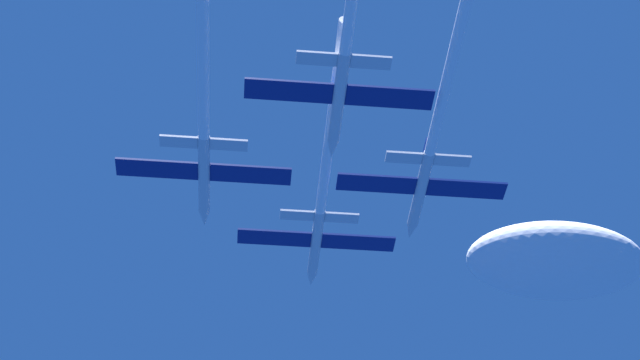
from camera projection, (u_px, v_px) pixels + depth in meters
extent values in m
cylinder|color=silver|center=(316.00, 243.00, 120.30)|extent=(1.39, 12.62, 1.39)
cone|color=silver|center=(311.00, 279.00, 125.84)|extent=(1.36, 2.78, 1.36)
ellipsoid|color=black|center=(314.00, 253.00, 122.71)|extent=(0.97, 2.52, 0.69)
cube|color=navy|center=(274.00, 238.00, 119.51)|extent=(9.59, 2.78, 0.30)
cube|color=navy|center=(358.00, 242.00, 120.19)|extent=(9.59, 2.78, 0.30)
cube|color=navy|center=(319.00, 208.00, 117.84)|extent=(0.36, 2.27, 2.02)
cube|color=silver|center=(297.00, 215.00, 116.31)|extent=(4.32, 1.67, 0.30)
cube|color=silver|center=(342.00, 218.00, 116.66)|extent=(4.32, 1.67, 0.30)
cylinder|color=white|center=(331.00, 125.00, 105.09)|extent=(1.25, 29.63, 1.25)
cylinder|color=silver|center=(204.00, 175.00, 108.56)|extent=(1.39, 12.62, 1.39)
cone|color=silver|center=(204.00, 218.00, 114.10)|extent=(1.36, 2.78, 1.36)
ellipsoid|color=black|center=(205.00, 188.00, 110.96)|extent=(0.97, 2.52, 0.69)
cube|color=navy|center=(157.00, 169.00, 107.76)|extent=(9.59, 2.78, 0.30)
cube|color=navy|center=(251.00, 174.00, 108.44)|extent=(9.59, 2.78, 0.30)
cube|color=navy|center=(205.00, 134.00, 106.10)|extent=(0.36, 2.27, 2.02)
cube|color=silver|center=(179.00, 141.00, 104.56)|extent=(4.32, 1.67, 0.30)
cube|color=silver|center=(229.00, 145.00, 104.92)|extent=(4.32, 1.67, 0.30)
cylinder|color=silver|center=(421.00, 190.00, 111.22)|extent=(1.39, 12.62, 1.39)
cone|color=silver|center=(411.00, 231.00, 116.76)|extent=(1.36, 2.78, 1.36)
ellipsoid|color=black|center=(417.00, 202.00, 113.63)|extent=(0.97, 2.52, 0.69)
cube|color=navy|center=(376.00, 184.00, 110.43)|extent=(9.59, 2.78, 0.30)
cube|color=navy|center=(466.00, 189.00, 111.11)|extent=(9.59, 2.78, 0.30)
cube|color=navy|center=(427.00, 150.00, 108.77)|extent=(0.36, 2.27, 2.02)
cube|color=silver|center=(404.00, 157.00, 107.23)|extent=(4.32, 1.67, 0.30)
cube|color=silver|center=(452.00, 160.00, 107.58)|extent=(4.32, 1.67, 0.30)
cylinder|color=white|center=(455.00, 48.00, 95.59)|extent=(1.25, 30.81, 1.25)
cylinder|color=silver|center=(339.00, 98.00, 99.83)|extent=(1.39, 12.62, 1.39)
cone|color=silver|center=(332.00, 149.00, 105.37)|extent=(1.36, 2.78, 1.36)
ellipsoid|color=black|center=(336.00, 114.00, 102.24)|extent=(0.97, 2.52, 0.69)
cube|color=navy|center=(289.00, 91.00, 99.04)|extent=(9.59, 2.78, 0.30)
cube|color=navy|center=(390.00, 97.00, 99.72)|extent=(9.59, 2.78, 0.30)
cube|color=navy|center=(343.00, 52.00, 97.38)|extent=(0.36, 2.27, 2.02)
cube|color=silver|center=(317.00, 58.00, 95.84)|extent=(4.32, 1.67, 0.30)
cube|color=silver|center=(371.00, 62.00, 96.20)|extent=(4.32, 1.67, 0.30)
ellipsoid|color=white|center=(556.00, 261.00, 151.37)|extent=(29.84, 16.41, 10.44)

